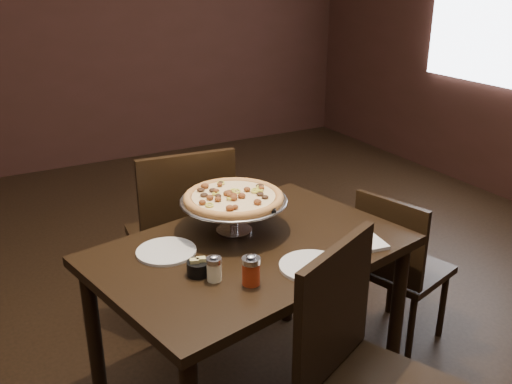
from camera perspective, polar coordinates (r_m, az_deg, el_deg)
room at (r=2.19m, az=-1.64°, el=11.32°), size 6.04×7.04×2.84m
dining_table at (r=2.32m, az=-0.48°, el=-7.61°), size 1.35×1.04×0.76m
pizza_stand at (r=2.34m, az=-2.25°, el=-0.61°), size 0.45×0.45×0.18m
parmesan_shaker at (r=2.03m, az=-4.21°, el=-7.63°), size 0.06×0.06×0.10m
pepper_flake_shaker at (r=1.99m, az=-0.50°, el=-7.83°), size 0.07×0.07×0.12m
packet_caddy at (r=2.08m, az=-5.79°, el=-7.53°), size 0.08×0.08×0.07m
napkin_stack at (r=2.32m, az=10.99°, el=-5.05°), size 0.16×0.16×0.01m
plate_left at (r=2.25m, az=-8.96°, el=-5.88°), size 0.23×0.23×0.01m
plate_near at (r=2.13m, az=5.65°, el=-7.40°), size 0.25×0.25×0.01m
serving_spatula at (r=2.27m, az=1.77°, el=-1.48°), size 0.16×0.16×0.02m
chair_far at (r=2.89m, az=-7.37°, el=-4.07°), size 0.51×0.51×1.00m
chair_near at (r=2.02m, az=10.83°, el=-17.51°), size 0.60×0.60×0.97m
chair_side at (r=2.88m, az=14.01°, el=-7.02°), size 0.47×0.47×0.81m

